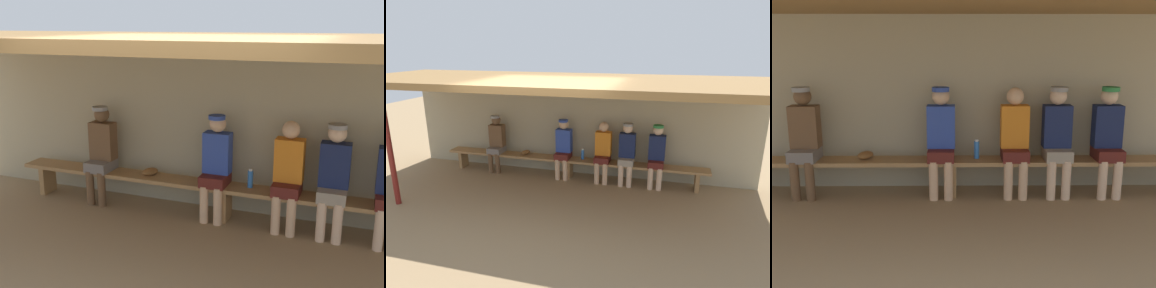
{
  "view_description": "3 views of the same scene",
  "coord_description": "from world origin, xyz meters",
  "views": [
    {
      "loc": [
        1.58,
        -3.72,
        2.45
      ],
      "look_at": [
        -0.33,
        1.2,
        1.05
      ],
      "focal_mm": 43.33,
      "sensor_mm": 36.0,
      "label": 1
    },
    {
      "loc": [
        2.03,
        -5.23,
        2.91
      ],
      "look_at": [
        0.3,
        1.19,
        0.93
      ],
      "focal_mm": 31.05,
      "sensor_mm": 36.0,
      "label": 2
    },
    {
      "loc": [
        0.07,
        -3.82,
        1.93
      ],
      "look_at": [
        0.13,
        1.27,
        0.72
      ],
      "focal_mm": 42.29,
      "sensor_mm": 36.0,
      "label": 3
    }
  ],
  "objects": [
    {
      "name": "player_rightmost",
      "position": [
        -0.14,
        1.55,
        0.75
      ],
      "size": [
        0.34,
        0.42,
        1.34
      ],
      "color": "#591E19",
      "rests_on": "ground"
    },
    {
      "name": "water_bottle_orange",
      "position": [
        0.29,
        1.59,
        0.57
      ],
      "size": [
        0.07,
        0.07,
        0.24
      ],
      "color": "blue",
      "rests_on": "bench"
    },
    {
      "name": "dugout_roof",
      "position": [
        0.0,
        0.7,
        2.26
      ],
      "size": [
        8.0,
        2.8,
        0.12
      ],
      "primitive_type": "cube",
      "color": "olive",
      "rests_on": "back_wall"
    },
    {
      "name": "player_in_white",
      "position": [
        -1.8,
        1.55,
        0.75
      ],
      "size": [
        0.34,
        0.42,
        1.34
      ],
      "color": "slate",
      "rests_on": "ground"
    },
    {
      "name": "bench",
      "position": [
        0.0,
        1.55,
        0.39
      ],
      "size": [
        6.0,
        0.36,
        0.46
      ],
      "color": "#9E7547",
      "rests_on": "ground"
    },
    {
      "name": "baseball_glove_dark_brown",
      "position": [
        -1.08,
        1.59,
        0.51
      ],
      "size": [
        0.25,
        0.29,
        0.09
      ],
      "primitive_type": "ellipsoid",
      "rotation": [
        0.0,
        0.0,
        1.18
      ],
      "color": "brown",
      "rests_on": "bench"
    },
    {
      "name": "player_middle",
      "position": [
        0.76,
        1.55,
        0.73
      ],
      "size": [
        0.34,
        0.42,
        1.34
      ],
      "color": "#591E19",
      "rests_on": "ground"
    },
    {
      "name": "back_wall",
      "position": [
        0.0,
        2.0,
        1.1
      ],
      "size": [
        8.0,
        0.2,
        2.2
      ],
      "primitive_type": "cube",
      "color": "tan",
      "rests_on": "ground"
    },
    {
      "name": "support_post",
      "position": [
        -2.8,
        -0.55,
        1.1
      ],
      "size": [
        0.1,
        0.1,
        2.2
      ],
      "primitive_type": "cylinder",
      "color": "maroon",
      "rests_on": "ground"
    },
    {
      "name": "ground_plane",
      "position": [
        0.0,
        0.0,
        0.0
      ],
      "size": [
        24.0,
        24.0,
        0.0
      ],
      "primitive_type": "plane",
      "color": "#937754"
    },
    {
      "name": "player_in_red",
      "position": [
        1.9,
        1.55,
        0.75
      ],
      "size": [
        0.34,
        0.42,
        1.34
      ],
      "color": "#591E19",
      "rests_on": "ground"
    },
    {
      "name": "player_shirtless_tan",
      "position": [
        1.28,
        1.55,
        0.75
      ],
      "size": [
        0.34,
        0.42,
        1.34
      ],
      "color": "gray",
      "rests_on": "ground"
    }
  ]
}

